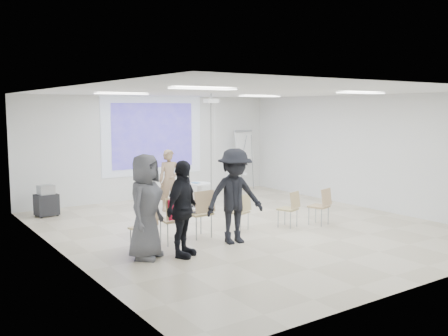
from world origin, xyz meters
TOP-DOWN VIEW (x-y plane):
  - floor at (0.00, 0.00)m, footprint 8.00×9.00m
  - ceiling at (0.00, 0.00)m, footprint 8.00×9.00m
  - wall_back at (0.00, 4.55)m, footprint 8.00×0.10m
  - wall_left at (-4.05, 0.00)m, footprint 0.10×9.00m
  - wall_right at (4.05, 0.00)m, footprint 0.10×9.00m
  - projection_halo at (0.00, 4.49)m, footprint 3.20×0.01m
  - projection_image at (0.00, 4.47)m, footprint 2.60×0.01m
  - pedestal_table at (0.18, 2.21)m, footprint 0.73×0.73m
  - player_left at (-0.52, 2.52)m, footprint 0.76×0.62m
  - player_right at (1.50, 2.44)m, footprint 0.90×0.77m
  - controller_left at (-0.34, 2.77)m, footprint 0.07×0.13m
  - controller_right at (1.32, 2.69)m, footprint 0.06×0.11m
  - chair_far_left at (-2.64, -0.47)m, footprint 0.51×0.53m
  - chair_left_mid at (-2.00, -0.40)m, footprint 0.48×0.51m
  - chair_left_inner at (-1.31, -0.28)m, footprint 0.49×0.53m
  - chair_center at (-0.26, -0.24)m, footprint 0.49×0.50m
  - chair_right_inner at (0.82, -0.63)m, footprint 0.50×0.51m
  - chair_right_far at (1.54, -0.87)m, footprint 0.50×0.52m
  - red_jacket at (-1.99, -0.54)m, footprint 0.41×0.12m
  - laptop at (-1.31, -0.18)m, footprint 0.38×0.29m
  - audience_left at (-2.26, -1.20)m, footprint 1.35×1.23m
  - audience_mid at (-0.96, -0.97)m, footprint 1.46×0.93m
  - audience_outer at (-2.84, -0.91)m, footprint 1.21×1.16m
  - flipchart_easel at (3.02, 4.06)m, footprint 0.84×0.64m
  - av_cart at (-3.34, 3.66)m, footprint 0.56×0.47m
  - ceiling_projector at (0.10, 1.49)m, footprint 0.30×0.25m
  - fluor_panel_nw at (-2.00, 2.00)m, footprint 1.20×0.30m
  - fluor_panel_ne at (2.00, 2.00)m, footprint 1.20×0.30m
  - fluor_panel_sw at (-2.00, -1.50)m, footprint 1.20×0.30m
  - fluor_panel_se at (2.00, -1.50)m, footprint 1.20×0.30m

SIDE VIEW (x-z plane):
  - floor at x=0.00m, z-range -0.10..0.00m
  - av_cart at x=-3.34m, z-range -0.03..0.74m
  - pedestal_table at x=0.18m, z-range 0.04..0.76m
  - chair_center at x=-0.26m, z-range 0.07..0.87m
  - chair_right_inner at x=0.82m, z-range 0.07..0.89m
  - chair_far_left at x=-2.64m, z-range 0.08..0.92m
  - chair_right_far at x=1.54m, z-range 0.08..0.93m
  - laptop at x=-1.31m, z-range 0.52..0.55m
  - chair_left_mid at x=-2.00m, z-range 0.09..1.03m
  - chair_left_inner at x=-1.31m, z-range 0.09..1.08m
  - red_jacket at x=-1.99m, z-range 0.53..0.91m
  - player_right at x=1.50m, z-range 0.00..1.65m
  - player_left at x=-0.52m, z-range 0.00..1.81m
  - audience_left at x=-2.26m, z-range 0.00..1.99m
  - audience_outer at x=-2.84m, z-range 0.00..2.08m
  - audience_mid at x=-0.96m, z-range 0.00..2.12m
  - controller_right at x=1.32m, z-range 1.09..1.13m
  - controller_left at x=-0.34m, z-range 1.17..1.21m
  - flipchart_easel at x=3.02m, z-range 0.46..2.41m
  - wall_back at x=0.00m, z-range 0.00..3.00m
  - wall_left at x=-4.05m, z-range 0.00..3.00m
  - wall_right at x=4.05m, z-range 0.00..3.00m
  - projection_halo at x=0.00m, z-range 0.70..3.00m
  - projection_image at x=0.00m, z-range 0.90..2.80m
  - ceiling_projector at x=0.10m, z-range 1.19..4.19m
  - fluor_panel_nw at x=-2.00m, z-range 2.96..2.98m
  - fluor_panel_ne at x=2.00m, z-range 2.96..2.98m
  - fluor_panel_sw at x=-2.00m, z-range 2.96..2.98m
  - fluor_panel_se at x=2.00m, z-range 2.96..2.98m
  - ceiling at x=0.00m, z-range 3.00..3.10m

